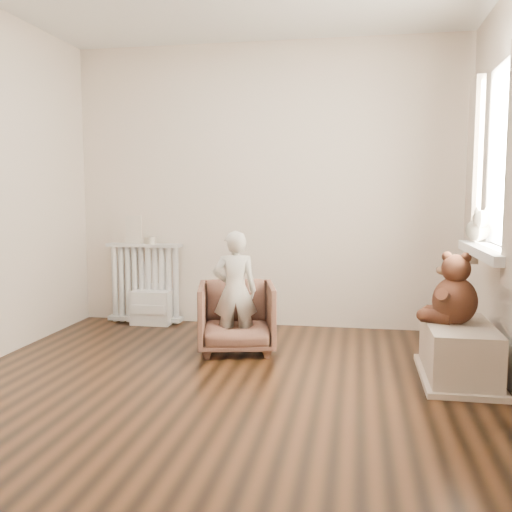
% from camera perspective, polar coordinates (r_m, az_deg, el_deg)
% --- Properties ---
extents(floor, '(3.60, 3.60, 0.01)m').
position_cam_1_polar(floor, '(3.74, -3.58, -12.99)').
color(floor, black).
rests_on(floor, ground).
extents(back_wall, '(3.60, 0.02, 2.60)m').
position_cam_1_polar(back_wall, '(5.30, 1.00, 6.99)').
color(back_wall, white).
rests_on(back_wall, ground).
extents(front_wall, '(3.60, 0.02, 2.60)m').
position_cam_1_polar(front_wall, '(1.84, -17.49, 8.09)').
color(front_wall, white).
rests_on(front_wall, ground).
extents(window, '(0.03, 0.90, 1.10)m').
position_cam_1_polar(window, '(3.84, 24.22, 8.96)').
color(window, white).
rests_on(window, right_wall).
extents(window_sill, '(0.22, 1.10, 0.06)m').
position_cam_1_polar(window_sill, '(3.83, 22.53, 0.36)').
color(window_sill, silver).
rests_on(window_sill, right_wall).
extents(curtain_right, '(0.06, 0.26, 1.30)m').
position_cam_1_polar(curtain_right, '(4.38, 20.97, 7.92)').
color(curtain_right, '#BAA892').
rests_on(curtain_right, right_wall).
extents(radiator, '(0.72, 0.14, 0.76)m').
position_cam_1_polar(radiator, '(5.55, -11.04, -2.59)').
color(radiator, silver).
rests_on(radiator, floor).
extents(paper_doll, '(0.16, 0.01, 0.26)m').
position_cam_1_polar(paper_doll, '(5.53, -12.13, 2.59)').
color(paper_doll, beige).
rests_on(paper_doll, radiator).
extents(tin_a, '(0.11, 0.11, 0.07)m').
position_cam_1_polar(tin_a, '(5.48, -10.55, 1.56)').
color(tin_a, '#A59E8C').
rests_on(tin_a, radiator).
extents(toy_vanity, '(0.37, 0.27, 0.58)m').
position_cam_1_polar(toy_vanity, '(5.51, -10.28, -3.85)').
color(toy_vanity, silver).
rests_on(toy_vanity, floor).
extents(armchair, '(0.70, 0.72, 0.55)m').
position_cam_1_polar(armchair, '(4.48, -1.97, -6.11)').
color(armchair, brown).
rests_on(armchair, floor).
extents(child, '(0.38, 0.29, 0.93)m').
position_cam_1_polar(child, '(4.39, -2.12, -3.53)').
color(child, beige).
rests_on(child, armchair).
extents(toy_bench, '(0.42, 0.80, 0.38)m').
position_cam_1_polar(toy_bench, '(4.06, 19.60, -8.82)').
color(toy_bench, '#C2B199').
rests_on(toy_bench, floor).
extents(teddy_bear, '(0.46, 0.41, 0.47)m').
position_cam_1_polar(teddy_bear, '(4.00, 19.34, -2.18)').
color(teddy_bear, black).
rests_on(teddy_bear, toy_bench).
extents(plush_cat, '(0.23, 0.30, 0.23)m').
position_cam_1_polar(plush_cat, '(4.21, 21.32, 2.67)').
color(plush_cat, gray).
rests_on(plush_cat, window_sill).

